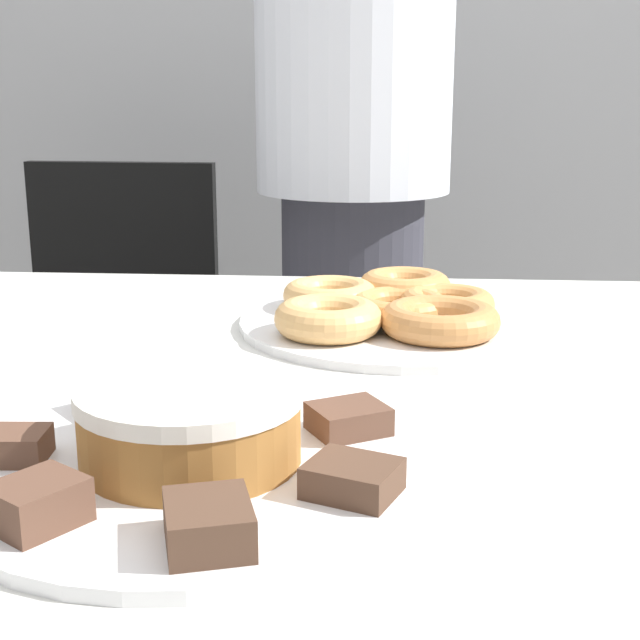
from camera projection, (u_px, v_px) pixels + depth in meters
name	position (u px, v px, depth m)	size (l,w,h in m)	color
table	(308.00, 462.00, 0.85)	(1.64, 0.95, 0.75)	silver
person_standing	(353.00, 151.00, 1.55)	(0.34, 0.34, 1.72)	#383842
office_chair_left	(108.00, 400.00, 1.80)	(0.46, 0.46, 0.87)	black
plate_cake	(192.00, 466.00, 0.63)	(0.34, 0.34, 0.01)	white
plate_donuts	(399.00, 323.00, 1.02)	(0.36, 0.36, 0.01)	white
frosted_cake	(190.00, 423.00, 0.62)	(0.16, 0.16, 0.06)	#9E662D
lamington_0	(15.00, 445.00, 0.62)	(0.05, 0.04, 0.02)	brown
lamington_1	(38.00, 503.00, 0.53)	(0.06, 0.07, 0.03)	brown
lamington_2	(208.00, 524.00, 0.51)	(0.06, 0.07, 0.03)	#513828
lamington_3	(353.00, 478.00, 0.57)	(0.07, 0.06, 0.02)	#513828
lamington_4	(348.00, 419.00, 0.68)	(0.07, 0.07, 0.02)	brown
lamington_5	(245.00, 387.00, 0.74)	(0.05, 0.05, 0.03)	brown
lamington_6	(113.00, 399.00, 0.72)	(0.06, 0.06, 0.02)	brown
donut_0	(399.00, 306.00, 1.01)	(0.11, 0.11, 0.03)	#D18E4C
donut_1	(328.00, 318.00, 0.94)	(0.12, 0.12, 0.04)	#E5AD66
donut_2	(440.00, 320.00, 0.94)	(0.13, 0.13, 0.03)	#C68447
donut_3	(447.00, 303.00, 1.02)	(0.11, 0.11, 0.03)	#D18E4C
donut_4	(405.00, 287.00, 1.10)	(0.11, 0.11, 0.04)	#D18E4C
donut_5	(330.00, 295.00, 1.06)	(0.11, 0.11, 0.03)	#E5AD66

